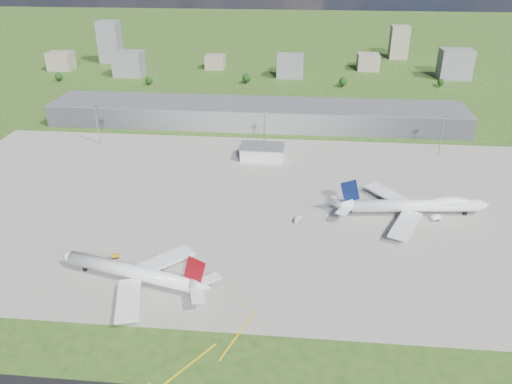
# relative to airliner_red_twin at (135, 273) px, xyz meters

# --- Properties ---
(ground) EXTENTS (1400.00, 1400.00, 0.00)m
(ground) POSITION_rel_airliner_red_twin_xyz_m (28.96, 180.63, -4.93)
(ground) COLOR #2D4B17
(ground) RESTS_ON ground
(apron) EXTENTS (360.00, 190.00, 0.08)m
(apron) POSITION_rel_airliner_red_twin_xyz_m (38.96, 70.63, -4.89)
(apron) COLOR #98978A
(apron) RESTS_ON ground
(terminal) EXTENTS (300.00, 42.00, 15.00)m
(terminal) POSITION_rel_airliner_red_twin_xyz_m (28.96, 195.63, 2.57)
(terminal) COLOR gray
(terminal) RESTS_ON ground
(ops_building) EXTENTS (26.00, 16.00, 8.00)m
(ops_building) POSITION_rel_airliner_red_twin_xyz_m (38.96, 130.63, -0.93)
(ops_building) COLOR silver
(ops_building) RESTS_ON ground
(mast_west) EXTENTS (3.50, 2.00, 25.90)m
(mast_west) POSITION_rel_airliner_red_twin_xyz_m (-71.04, 145.63, 12.78)
(mast_west) COLOR gray
(mast_west) RESTS_ON ground
(mast_center) EXTENTS (3.50, 2.00, 25.90)m
(mast_center) POSITION_rel_airliner_red_twin_xyz_m (38.96, 145.63, 12.78)
(mast_center) COLOR gray
(mast_center) RESTS_ON ground
(mast_east) EXTENTS (3.50, 2.00, 25.90)m
(mast_east) POSITION_rel_airliner_red_twin_xyz_m (148.96, 145.63, 12.78)
(mast_east) COLOR gray
(mast_east) RESTS_ON ground
(airliner_red_twin) EXTENTS (66.52, 50.92, 18.51)m
(airliner_red_twin) POSITION_rel_airliner_red_twin_xyz_m (0.00, 0.00, 0.00)
(airliner_red_twin) COLOR white
(airliner_red_twin) RESTS_ON ground
(airliner_blue_quad) EXTENTS (75.78, 59.11, 19.78)m
(airliner_blue_quad) POSITION_rel_airliner_red_twin_xyz_m (119.61, 66.02, 0.57)
(airliner_blue_quad) COLOR white
(airliner_blue_quad) RESTS_ON ground
(tug_yellow) EXTENTS (3.72, 3.03, 1.65)m
(tug_yellow) POSITION_rel_airliner_red_twin_xyz_m (-14.35, 16.24, -4.06)
(tug_yellow) COLOR #C5900B
(tug_yellow) RESTS_ON ground
(van_white_near) EXTENTS (3.49, 5.17, 2.44)m
(van_white_near) POSITION_rel_airliner_red_twin_xyz_m (62.74, 54.08, -3.69)
(van_white_near) COLOR silver
(van_white_near) RESTS_ON ground
(van_white_far) EXTENTS (5.10, 4.10, 2.41)m
(van_white_far) POSITION_rel_airliner_red_twin_xyz_m (129.04, 62.18, -3.71)
(van_white_far) COLOR white
(van_white_far) RESTS_ON ground
(bldg_far_w) EXTENTS (24.00, 20.00, 18.00)m
(bldg_far_w) POSITION_rel_airliner_red_twin_xyz_m (-191.04, 350.63, 4.07)
(bldg_far_w) COLOR gray
(bldg_far_w) RESTS_ON ground
(bldg_w) EXTENTS (28.00, 22.00, 24.00)m
(bldg_w) POSITION_rel_airliner_red_twin_xyz_m (-111.04, 330.63, 7.07)
(bldg_w) COLOR slate
(bldg_w) RESTS_ON ground
(bldg_cw) EXTENTS (20.00, 18.00, 14.00)m
(bldg_cw) POSITION_rel_airliner_red_twin_xyz_m (-31.04, 370.63, 2.07)
(bldg_cw) COLOR gray
(bldg_cw) RESTS_ON ground
(bldg_c) EXTENTS (26.00, 20.00, 22.00)m
(bldg_c) POSITION_rel_airliner_red_twin_xyz_m (48.96, 340.63, 6.07)
(bldg_c) COLOR slate
(bldg_c) RESTS_ON ground
(bldg_ce) EXTENTS (22.00, 24.00, 16.00)m
(bldg_ce) POSITION_rel_airliner_red_twin_xyz_m (128.96, 380.63, 3.07)
(bldg_ce) COLOR gray
(bldg_ce) RESTS_ON ground
(bldg_e) EXTENTS (30.00, 22.00, 28.00)m
(bldg_e) POSITION_rel_airliner_red_twin_xyz_m (208.96, 350.63, 9.07)
(bldg_e) COLOR slate
(bldg_e) RESTS_ON ground
(bldg_tall_w) EXTENTS (22.00, 20.00, 44.00)m
(bldg_tall_w) POSITION_rel_airliner_red_twin_xyz_m (-151.04, 390.63, 17.07)
(bldg_tall_w) COLOR slate
(bldg_tall_w) RESTS_ON ground
(bldg_tall_e) EXTENTS (20.00, 18.00, 36.00)m
(bldg_tall_e) POSITION_rel_airliner_red_twin_xyz_m (168.96, 440.63, 13.07)
(bldg_tall_e) COLOR gray
(bldg_tall_e) RESTS_ON ground
(tree_far_w) EXTENTS (7.20, 7.20, 8.80)m
(tree_far_w) POSITION_rel_airliner_red_twin_xyz_m (-171.04, 300.63, 0.26)
(tree_far_w) COLOR #382314
(tree_far_w) RESTS_ON ground
(tree_w) EXTENTS (6.75, 6.75, 8.25)m
(tree_w) POSITION_rel_airliner_red_twin_xyz_m (-81.04, 295.63, -0.07)
(tree_w) COLOR #382314
(tree_w) RESTS_ON ground
(tree_c) EXTENTS (8.10, 8.10, 9.90)m
(tree_c) POSITION_rel_airliner_red_twin_xyz_m (8.96, 310.63, 0.91)
(tree_c) COLOR #382314
(tree_c) RESTS_ON ground
(tree_e) EXTENTS (7.65, 7.65, 9.35)m
(tree_e) POSITION_rel_airliner_red_twin_xyz_m (98.96, 305.63, 0.58)
(tree_e) COLOR #382314
(tree_e) RESTS_ON ground
(tree_far_e) EXTENTS (6.30, 6.30, 7.70)m
(tree_far_e) POSITION_rel_airliner_red_twin_xyz_m (188.96, 315.63, -0.40)
(tree_far_e) COLOR #382314
(tree_far_e) RESTS_ON ground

